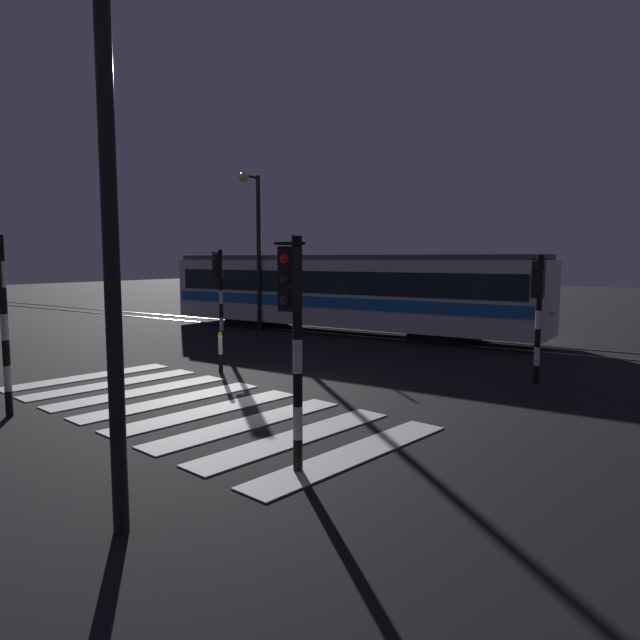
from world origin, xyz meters
TOP-DOWN VIEW (x-y plane):
  - ground_plane at (0.00, 0.00)m, footprint 120.00×120.00m
  - rail_near at (0.00, 9.95)m, footprint 80.00×0.12m
  - rail_far at (0.00, 11.38)m, footprint 80.00×0.12m
  - crosswalk_zebra at (0.00, -1.59)m, footprint 10.18×5.70m
  - traffic_light_corner_near_right at (4.14, -3.39)m, footprint 0.36×0.42m
  - traffic_light_corner_far_right at (5.47, 4.80)m, footprint 0.36×0.42m
  - traffic_light_corner_far_left at (-5.68, 5.21)m, footprint 0.36×0.42m
  - street_lamp_near_kerb at (3.58, -6.19)m, footprint 0.44×1.21m
  - street_lamp_trackside_left at (-7.32, 9.09)m, footprint 0.44×1.21m
  - tram at (-3.95, 10.66)m, footprint 17.07×2.58m
  - bollard_island_edge at (-2.05, 1.50)m, footprint 0.12×0.12m

SIDE VIEW (x-z plane):
  - ground_plane at x=0.00m, z-range 0.00..0.00m
  - crosswalk_zebra at x=0.00m, z-range 0.00..0.02m
  - rail_near at x=0.00m, z-range 0.00..0.03m
  - rail_far at x=0.00m, z-range 0.00..0.03m
  - bollard_island_edge at x=-2.05m, z-range 0.00..1.11m
  - tram at x=-3.95m, z-range -0.32..3.83m
  - traffic_light_corner_far_right at x=5.47m, z-range 0.51..3.71m
  - traffic_light_corner_near_right at x=4.14m, z-range 0.55..3.97m
  - traffic_light_corner_far_left at x=-5.68m, z-range 0.55..3.98m
  - street_lamp_trackside_left at x=-7.32m, z-range 0.94..7.60m
  - street_lamp_near_kerb at x=3.58m, z-range 0.97..8.30m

